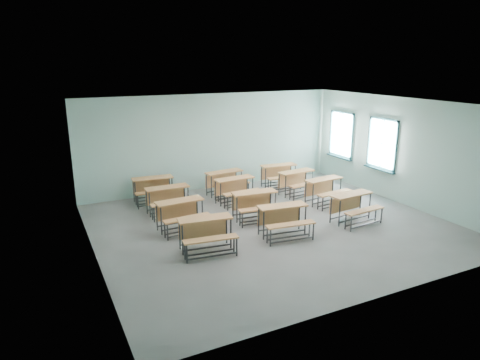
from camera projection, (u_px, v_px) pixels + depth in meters
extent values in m
cube|color=gray|center=(272.00, 226.00, 11.40)|extent=(9.00, 8.00, 0.02)
cube|color=white|center=(274.00, 104.00, 10.53)|extent=(9.00, 8.00, 0.02)
cube|color=#A0C8BC|center=(213.00, 142.00, 14.43)|extent=(9.00, 0.02, 3.20)
cube|color=#A0C8BC|center=(389.00, 216.00, 7.50)|extent=(9.00, 0.02, 3.20)
cube|color=#A0C8BC|center=(89.00, 190.00, 9.05)|extent=(0.02, 8.00, 3.20)
cube|color=#A0C8BC|center=(402.00, 151.00, 12.88)|extent=(0.02, 8.00, 3.20)
cube|color=#1A444B|center=(340.00, 155.00, 15.47)|extent=(0.06, 1.20, 0.06)
cube|color=#1A444B|center=(343.00, 113.00, 15.05)|extent=(0.06, 1.20, 0.06)
cube|color=#1A444B|center=(352.00, 137.00, 14.77)|extent=(0.06, 0.06, 1.60)
cube|color=#1A444B|center=(331.00, 132.00, 15.75)|extent=(0.06, 0.06, 1.60)
cube|color=#1A444B|center=(341.00, 134.00, 15.26)|extent=(0.04, 0.04, 1.48)
cube|color=#1A444B|center=(341.00, 134.00, 15.26)|extent=(0.04, 1.08, 0.04)
cube|color=#1A444B|center=(339.00, 157.00, 15.47)|extent=(0.14, 1.28, 0.04)
cube|color=white|center=(342.00, 134.00, 15.27)|extent=(0.01, 1.08, 1.48)
cube|color=#1A444B|center=(380.00, 167.00, 13.74)|extent=(0.06, 1.20, 0.06)
cube|color=#1A444B|center=(384.00, 119.00, 13.32)|extent=(0.06, 1.20, 0.06)
cube|color=#1A444B|center=(396.00, 147.00, 13.04)|extent=(0.06, 0.06, 1.60)
cube|color=#1A444B|center=(370.00, 141.00, 14.02)|extent=(0.06, 0.06, 1.60)
cube|color=#1A444B|center=(382.00, 144.00, 13.53)|extent=(0.04, 0.04, 1.48)
cube|color=#1A444B|center=(382.00, 144.00, 13.53)|extent=(0.04, 1.08, 0.04)
cube|color=#1A444B|center=(379.00, 169.00, 13.74)|extent=(0.14, 1.28, 0.04)
cube|color=white|center=(383.00, 144.00, 13.54)|extent=(0.01, 1.08, 1.48)
cube|color=#C67F47|center=(205.00, 218.00, 9.78)|extent=(1.28, 0.56, 0.04)
cube|color=#C67F47|center=(203.00, 228.00, 10.04)|extent=(1.17, 0.17, 0.43)
cylinder|color=#35383A|center=(183.00, 240.00, 9.56)|extent=(0.04, 0.04, 0.73)
cylinder|color=#35383A|center=(231.00, 234.00, 9.91)|extent=(0.04, 0.04, 0.73)
cylinder|color=#35383A|center=(180.00, 235.00, 9.86)|extent=(0.04, 0.04, 0.73)
cylinder|color=#35383A|center=(227.00, 229.00, 10.21)|extent=(0.04, 0.04, 0.73)
cube|color=#35383A|center=(207.00, 247.00, 9.81)|extent=(1.13, 0.17, 0.03)
cube|color=#35383A|center=(204.00, 242.00, 10.11)|extent=(1.13, 0.17, 0.03)
cube|color=#C67F47|center=(211.00, 239.00, 9.41)|extent=(1.26, 0.41, 0.04)
cylinder|color=#35383A|center=(187.00, 254.00, 9.21)|extent=(0.04, 0.04, 0.43)
cylinder|color=#35383A|center=(237.00, 247.00, 9.56)|extent=(0.04, 0.04, 0.43)
cylinder|color=#35383A|center=(185.00, 251.00, 9.39)|extent=(0.04, 0.04, 0.43)
cylinder|color=#35383A|center=(234.00, 244.00, 9.74)|extent=(0.04, 0.04, 0.43)
cube|color=#35383A|center=(212.00, 256.00, 9.42)|extent=(1.13, 0.17, 0.03)
cube|color=#35383A|center=(210.00, 252.00, 9.60)|extent=(1.13, 0.17, 0.03)
cube|color=#C67F47|center=(282.00, 206.00, 10.62)|extent=(1.28, 0.56, 0.04)
cube|color=#C67F47|center=(279.00, 215.00, 10.88)|extent=(1.17, 0.16, 0.43)
cylinder|color=#35383A|center=(264.00, 226.00, 10.40)|extent=(0.04, 0.04, 0.73)
cylinder|color=#35383A|center=(305.00, 220.00, 10.76)|extent=(0.04, 0.04, 0.73)
cylinder|color=#35383A|center=(259.00, 221.00, 10.70)|extent=(0.04, 0.04, 0.73)
cylinder|color=#35383A|center=(299.00, 216.00, 11.06)|extent=(0.04, 0.04, 0.73)
cube|color=#35383A|center=(285.00, 233.00, 10.65)|extent=(1.13, 0.17, 0.03)
cube|color=#35383A|center=(279.00, 228.00, 10.95)|extent=(1.13, 0.17, 0.03)
cube|color=#C67F47|center=(291.00, 224.00, 10.26)|extent=(1.26, 0.40, 0.04)
cylinder|color=#35383A|center=(270.00, 238.00, 10.05)|extent=(0.04, 0.04, 0.43)
cylinder|color=#35383A|center=(313.00, 232.00, 10.41)|extent=(0.04, 0.04, 0.43)
cylinder|color=#35383A|center=(267.00, 235.00, 10.23)|extent=(0.04, 0.04, 0.43)
cylinder|color=#35383A|center=(309.00, 229.00, 10.59)|extent=(0.04, 0.04, 0.43)
cube|color=#35383A|center=(292.00, 240.00, 10.27)|extent=(1.13, 0.17, 0.03)
cube|color=#35383A|center=(289.00, 237.00, 10.44)|extent=(1.13, 0.17, 0.03)
cube|color=#C67F47|center=(351.00, 194.00, 11.54)|extent=(1.27, 0.53, 0.04)
cube|color=#C67F47|center=(346.00, 203.00, 11.79)|extent=(1.17, 0.13, 0.43)
cylinder|color=#35383A|center=(340.00, 213.00, 11.23)|extent=(0.04, 0.04, 0.73)
cylinder|color=#35383A|center=(370.00, 206.00, 11.80)|extent=(0.04, 0.04, 0.73)
cylinder|color=#35383A|center=(331.00, 210.00, 11.50)|extent=(0.04, 0.04, 0.73)
cylinder|color=#35383A|center=(361.00, 203.00, 12.07)|extent=(0.04, 0.04, 0.73)
cube|color=#35383A|center=(354.00, 219.00, 11.59)|extent=(1.13, 0.14, 0.03)
cube|color=#35383A|center=(345.00, 215.00, 11.86)|extent=(1.13, 0.14, 0.03)
cube|color=#C67F47|center=(365.00, 210.00, 11.22)|extent=(1.26, 0.38, 0.04)
cylinder|color=#35383A|center=(351.00, 224.00, 10.92)|extent=(0.04, 0.04, 0.43)
cylinder|color=#35383A|center=(381.00, 216.00, 11.49)|extent=(0.04, 0.04, 0.43)
cylinder|color=#35383A|center=(346.00, 222.00, 11.08)|extent=(0.04, 0.04, 0.43)
cylinder|color=#35383A|center=(376.00, 214.00, 11.65)|extent=(0.04, 0.04, 0.43)
cube|color=#35383A|center=(366.00, 224.00, 11.24)|extent=(1.13, 0.14, 0.03)
cube|color=#35383A|center=(361.00, 222.00, 11.40)|extent=(1.13, 0.14, 0.03)
cube|color=#C67F47|center=(179.00, 201.00, 11.00)|extent=(1.26, 0.49, 0.04)
cube|color=#C67F47|center=(177.00, 210.00, 11.24)|extent=(1.17, 0.10, 0.43)
cylinder|color=#35383A|center=(161.00, 221.00, 10.69)|extent=(0.04, 0.04, 0.73)
cylinder|color=#35383A|center=(202.00, 213.00, 11.24)|extent=(0.04, 0.04, 0.73)
cylinder|color=#35383A|center=(157.00, 217.00, 10.97)|extent=(0.04, 0.04, 0.73)
cylinder|color=#35383A|center=(197.00, 210.00, 11.51)|extent=(0.04, 0.04, 0.73)
cube|color=#35383A|center=(183.00, 227.00, 11.04)|extent=(1.13, 0.11, 0.03)
cube|color=#35383A|center=(178.00, 223.00, 11.31)|extent=(1.13, 0.11, 0.03)
cube|color=#C67F47|center=(187.00, 218.00, 10.67)|extent=(1.25, 0.34, 0.04)
cylinder|color=#35383A|center=(168.00, 232.00, 10.38)|extent=(0.04, 0.04, 0.43)
cylinder|color=#35383A|center=(210.00, 224.00, 10.92)|extent=(0.04, 0.04, 0.43)
cylinder|color=#35383A|center=(165.00, 230.00, 10.54)|extent=(0.04, 0.04, 0.43)
cylinder|color=#35383A|center=(206.00, 221.00, 11.09)|extent=(0.04, 0.04, 0.43)
cube|color=#35383A|center=(189.00, 233.00, 10.68)|extent=(1.13, 0.11, 0.03)
cube|color=#35383A|center=(186.00, 230.00, 10.85)|extent=(1.13, 0.11, 0.03)
cube|color=#C67F47|center=(254.00, 192.00, 11.73)|extent=(1.27, 0.54, 0.04)
cube|color=#C67F47|center=(252.00, 201.00, 11.98)|extent=(1.17, 0.14, 0.43)
cylinder|color=#35383A|center=(237.00, 210.00, 11.49)|extent=(0.04, 0.04, 0.73)
cylinder|color=#35383A|center=(275.00, 205.00, 11.87)|extent=(0.04, 0.04, 0.73)
cylinder|color=#35383A|center=(233.00, 206.00, 11.79)|extent=(0.04, 0.04, 0.73)
cylinder|color=#35383A|center=(270.00, 202.00, 12.17)|extent=(0.04, 0.04, 0.73)
cube|color=#35383A|center=(256.00, 216.00, 11.75)|extent=(1.13, 0.15, 0.03)
cube|color=#35383A|center=(252.00, 213.00, 12.05)|extent=(1.13, 0.15, 0.03)
cube|color=#C67F47|center=(261.00, 208.00, 11.36)|extent=(1.26, 0.38, 0.04)
cylinder|color=#35383A|center=(242.00, 221.00, 11.15)|extent=(0.04, 0.04, 0.43)
cylinder|color=#35383A|center=(282.00, 215.00, 11.52)|extent=(0.04, 0.04, 0.43)
cylinder|color=#35383A|center=(240.00, 218.00, 11.32)|extent=(0.04, 0.04, 0.43)
cylinder|color=#35383A|center=(279.00, 213.00, 11.70)|extent=(0.04, 0.04, 0.43)
cube|color=#35383A|center=(262.00, 223.00, 11.37)|extent=(1.13, 0.15, 0.03)
cube|color=#35383A|center=(260.00, 220.00, 11.55)|extent=(1.13, 0.15, 0.03)
cube|color=#C67F47|center=(324.00, 179.00, 13.03)|extent=(1.28, 0.55, 0.04)
cube|color=#C67F47|center=(319.00, 187.00, 13.27)|extent=(1.17, 0.15, 0.43)
cylinder|color=#35383A|center=(313.00, 196.00, 12.71)|extent=(0.04, 0.04, 0.73)
cylinder|color=#35383A|center=(340.00, 190.00, 13.29)|extent=(0.04, 0.04, 0.73)
cylinder|color=#35383A|center=(306.00, 193.00, 12.97)|extent=(0.04, 0.04, 0.73)
cylinder|color=#35383A|center=(333.00, 187.00, 13.56)|extent=(0.04, 0.04, 0.73)
cube|color=#35383A|center=(326.00, 201.00, 13.07)|extent=(1.13, 0.16, 0.03)
cube|color=#35383A|center=(319.00, 198.00, 13.34)|extent=(1.13, 0.16, 0.03)
cube|color=#C67F47|center=(335.00, 193.00, 12.71)|extent=(1.26, 0.39, 0.04)
cylinder|color=#35383A|center=(323.00, 204.00, 12.40)|extent=(0.04, 0.04, 0.43)
cylinder|color=#35383A|center=(350.00, 198.00, 12.99)|extent=(0.04, 0.04, 0.43)
cylinder|color=#35383A|center=(318.00, 203.00, 12.56)|extent=(0.04, 0.04, 0.43)
cylinder|color=#35383A|center=(345.00, 196.00, 13.15)|extent=(0.04, 0.04, 0.43)
cube|color=#35383A|center=(336.00, 205.00, 12.73)|extent=(1.13, 0.16, 0.03)
cube|color=#35383A|center=(332.00, 203.00, 12.89)|extent=(1.13, 0.16, 0.03)
cube|color=#C67F47|center=(167.00, 188.00, 12.17)|extent=(1.24, 0.42, 0.04)
cube|color=#C67F47|center=(166.00, 196.00, 12.42)|extent=(1.18, 0.03, 0.43)
cylinder|color=#35383A|center=(150.00, 205.00, 11.89)|extent=(0.04, 0.04, 0.73)
cylinder|color=#35383A|center=(188.00, 199.00, 12.37)|extent=(0.04, 0.04, 0.73)
cylinder|color=#35383A|center=(147.00, 202.00, 12.17)|extent=(0.04, 0.04, 0.73)
cylinder|color=#35383A|center=(185.00, 196.00, 12.66)|extent=(0.04, 0.04, 0.73)
cube|color=#35383A|center=(170.00, 211.00, 12.20)|extent=(1.13, 0.04, 0.03)
cube|color=#35383A|center=(166.00, 207.00, 12.48)|extent=(1.13, 0.04, 0.03)
cube|color=#C67F47|center=(173.00, 203.00, 11.82)|extent=(1.24, 0.26, 0.04)
cylinder|color=#35383A|center=(154.00, 215.00, 11.56)|extent=(0.04, 0.04, 0.43)
cylinder|color=#35383A|center=(194.00, 209.00, 12.04)|extent=(0.04, 0.04, 0.43)
cylinder|color=#35383A|center=(152.00, 213.00, 11.73)|extent=(0.04, 0.04, 0.43)
cylinder|color=#35383A|center=(191.00, 207.00, 12.21)|extent=(0.04, 0.04, 0.43)
cube|color=#35383A|center=(175.00, 216.00, 11.84)|extent=(1.13, 0.04, 0.03)
cube|color=#35383A|center=(172.00, 214.00, 12.01)|extent=(1.13, 0.04, 0.03)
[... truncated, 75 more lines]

